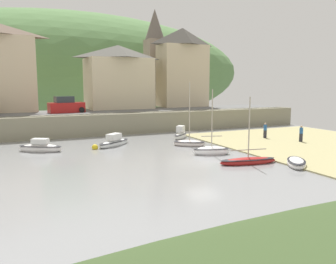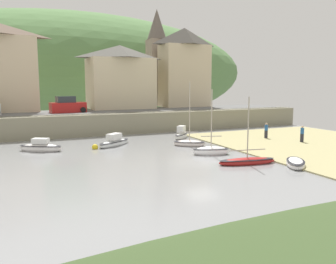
% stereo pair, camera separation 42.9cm
% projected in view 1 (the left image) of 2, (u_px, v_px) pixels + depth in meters
% --- Properties ---
extents(ground, '(48.00, 41.00, 0.61)m').
position_uv_depth(ground, '(318.00, 193.00, 18.14)').
color(ground, gray).
extents(quay_seawall, '(48.00, 9.40, 2.40)m').
position_uv_depth(quay_seawall, '(128.00, 121.00, 41.73)').
color(quay_seawall, gray).
rests_on(quay_seawall, ground).
extents(hillside_backdrop, '(80.00, 44.00, 24.00)m').
position_uv_depth(hillside_backdrop, '(68.00, 71.00, 74.31)').
color(hillside_backdrop, '#578248').
rests_on(hillside_backdrop, ground).
extents(waterfront_building_centre, '(8.93, 6.17, 8.67)m').
position_uv_depth(waterfront_building_centre, '(119.00, 77.00, 48.44)').
color(waterfront_building_centre, beige).
rests_on(waterfront_building_centre, ground).
extents(waterfront_building_right, '(7.33, 4.39, 11.60)m').
position_uv_depth(waterfront_building_right, '(182.00, 67.00, 52.37)').
color(waterfront_building_right, beige).
rests_on(waterfront_building_right, ground).
extents(church_with_spire, '(3.00, 3.00, 14.83)m').
position_uv_depth(church_with_spire, '(155.00, 56.00, 54.57)').
color(church_with_spire, gray).
rests_on(church_with_spire, ground).
extents(sailboat_far_left, '(2.78, 2.81, 1.54)m').
position_uv_depth(sailboat_far_left, '(181.00, 135.00, 37.51)').
color(sailboat_far_left, white).
rests_on(sailboat_far_left, ground).
extents(motorboat_with_cabin, '(3.25, 2.82, 6.15)m').
position_uv_depth(motorboat_with_cabin, '(189.00, 143.00, 32.99)').
color(motorboat_with_cabin, silver).
rests_on(motorboat_with_cabin, ground).
extents(sailboat_nearest_shore, '(3.26, 2.00, 5.58)m').
position_uv_depth(sailboat_nearest_shore, '(211.00, 151.00, 28.92)').
color(sailboat_nearest_shore, white).
rests_on(sailboat_nearest_shore, ground).
extents(sailboat_tall_mast, '(4.07, 3.47, 1.31)m').
position_uv_depth(sailboat_tall_mast, '(114.00, 142.00, 33.00)').
color(sailboat_tall_mast, white).
rests_on(sailboat_tall_mast, ground).
extents(sailboat_white_hull, '(4.55, 1.81, 5.05)m').
position_uv_depth(sailboat_white_hull, '(248.00, 161.00, 25.54)').
color(sailboat_white_hull, '#A41E1C').
rests_on(sailboat_white_hull, ground).
extents(rowboat_small_beached, '(3.89, 2.91, 1.32)m').
position_uv_depth(rowboat_small_beached, '(40.00, 148.00, 30.19)').
color(rowboat_small_beached, white).
rests_on(rowboat_small_beached, ground).
extents(fishing_boat_green, '(2.97, 3.27, 0.69)m').
position_uv_depth(fishing_boat_green, '(296.00, 163.00, 24.96)').
color(fishing_boat_green, white).
rests_on(fishing_boat_green, ground).
extents(parked_car_by_wall, '(4.27, 2.16, 1.95)m').
position_uv_depth(parked_car_by_wall, '(66.00, 106.00, 41.60)').
color(parked_car_by_wall, '#AD1B1A').
rests_on(parked_car_by_wall, ground).
extents(person_on_slipway, '(0.34, 0.34, 1.62)m').
position_uv_depth(person_on_slipway, '(301.00, 133.00, 34.63)').
color(person_on_slipway, '#282833').
rests_on(person_on_slipway, ground).
extents(person_near_water, '(0.34, 0.34, 1.62)m').
position_uv_depth(person_near_water, '(265.00, 130.00, 37.04)').
color(person_near_water, '#282833').
rests_on(person_near_water, ground).
extents(mooring_buoy, '(0.55, 0.55, 0.55)m').
position_uv_depth(mooring_buoy, '(95.00, 147.00, 31.27)').
color(mooring_buoy, yellow).
rests_on(mooring_buoy, ground).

